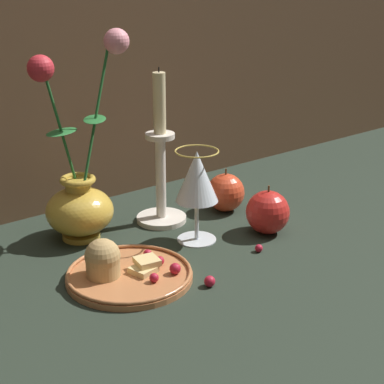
{
  "coord_description": "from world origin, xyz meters",
  "views": [
    {
      "loc": [
        -0.58,
        -0.83,
        0.5
      ],
      "look_at": [
        0.08,
        0.02,
        0.1
      ],
      "focal_mm": 60.0,
      "sensor_mm": 36.0,
      "label": 1
    }
  ],
  "objects_px": {
    "vase": "(80,193)",
    "candlestick": "(161,171)",
    "wine_glass": "(197,180)",
    "apple_beside_vase": "(225,192)",
    "apple_near_glass": "(268,212)",
    "plate_with_pastries": "(123,270)"
  },
  "relations": [
    {
      "from": "vase",
      "to": "candlestick",
      "type": "height_order",
      "value": "vase"
    },
    {
      "from": "wine_glass",
      "to": "apple_beside_vase",
      "type": "relative_size",
      "value": 1.92
    },
    {
      "from": "wine_glass",
      "to": "apple_near_glass",
      "type": "bearing_deg",
      "value": -23.87
    },
    {
      "from": "apple_beside_vase",
      "to": "candlestick",
      "type": "bearing_deg",
      "value": 165.49
    },
    {
      "from": "plate_with_pastries",
      "to": "wine_glass",
      "type": "height_order",
      "value": "wine_glass"
    },
    {
      "from": "wine_glass",
      "to": "candlestick",
      "type": "xyz_separation_m",
      "value": [
        0.0,
        0.11,
        -0.01
      ]
    },
    {
      "from": "plate_with_pastries",
      "to": "apple_beside_vase",
      "type": "height_order",
      "value": "apple_beside_vase"
    },
    {
      "from": "apple_beside_vase",
      "to": "apple_near_glass",
      "type": "height_order",
      "value": "apple_near_glass"
    },
    {
      "from": "candlestick",
      "to": "apple_near_glass",
      "type": "relative_size",
      "value": 3.21
    },
    {
      "from": "plate_with_pastries",
      "to": "apple_near_glass",
      "type": "xyz_separation_m",
      "value": [
        0.32,
        -0.01,
        0.02
      ]
    },
    {
      "from": "plate_with_pastries",
      "to": "apple_beside_vase",
      "type": "relative_size",
      "value": 2.29
    },
    {
      "from": "wine_glass",
      "to": "apple_beside_vase",
      "type": "bearing_deg",
      "value": 29.69
    },
    {
      "from": "vase",
      "to": "plate_with_pastries",
      "type": "distance_m",
      "value": 0.2
    },
    {
      "from": "vase",
      "to": "apple_near_glass",
      "type": "distance_m",
      "value": 0.35
    },
    {
      "from": "vase",
      "to": "apple_near_glass",
      "type": "height_order",
      "value": "vase"
    },
    {
      "from": "candlestick",
      "to": "apple_near_glass",
      "type": "bearing_deg",
      "value": -53.27
    },
    {
      "from": "candlestick",
      "to": "apple_near_glass",
      "type": "distance_m",
      "value": 0.22
    },
    {
      "from": "vase",
      "to": "wine_glass",
      "type": "xyz_separation_m",
      "value": [
        0.16,
        -0.14,
        0.03
      ]
    },
    {
      "from": "wine_glass",
      "to": "vase",
      "type": "bearing_deg",
      "value": 139.52
    },
    {
      "from": "plate_with_pastries",
      "to": "apple_near_glass",
      "type": "bearing_deg",
      "value": -1.5
    },
    {
      "from": "candlestick",
      "to": "apple_beside_vase",
      "type": "xyz_separation_m",
      "value": [
        0.14,
        -0.04,
        -0.07
      ]
    },
    {
      "from": "apple_beside_vase",
      "to": "wine_glass",
      "type": "bearing_deg",
      "value": -150.31
    }
  ]
}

